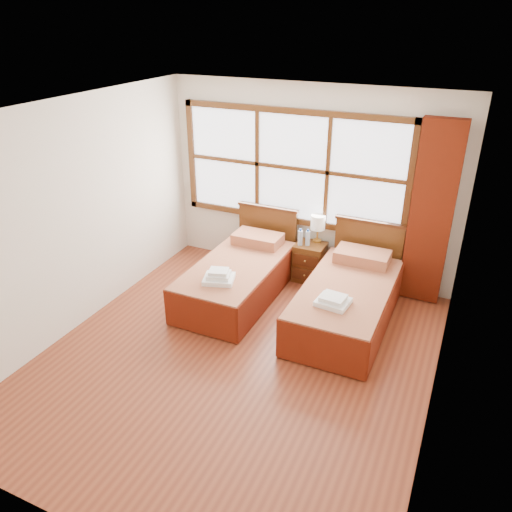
% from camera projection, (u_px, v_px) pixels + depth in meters
% --- Properties ---
extents(floor, '(4.50, 4.50, 0.00)m').
position_uv_depth(floor, '(236.00, 358.00, 5.42)').
color(floor, brown).
rests_on(floor, ground).
extents(ceiling, '(4.50, 4.50, 0.00)m').
position_uv_depth(ceiling, '(231.00, 113.00, 4.26)').
color(ceiling, white).
rests_on(ceiling, wall_back).
extents(wall_back, '(4.00, 0.00, 4.00)m').
position_uv_depth(wall_back, '(310.00, 184.00, 6.67)').
color(wall_back, silver).
rests_on(wall_back, floor).
extents(wall_left, '(0.00, 4.50, 4.50)m').
position_uv_depth(wall_left, '(75.00, 218.00, 5.58)').
color(wall_left, silver).
rests_on(wall_left, floor).
extents(wall_right, '(0.00, 4.50, 4.50)m').
position_uv_depth(wall_right, '(451.00, 294.00, 4.09)').
color(wall_right, silver).
rests_on(wall_right, floor).
extents(window, '(3.16, 0.06, 1.56)m').
position_uv_depth(window, '(292.00, 168.00, 6.65)').
color(window, white).
rests_on(window, wall_back).
extents(curtain, '(0.50, 0.16, 2.30)m').
position_uv_depth(curtain, '(431.00, 215.00, 6.02)').
color(curtain, '#5E1909').
rests_on(curtain, wall_back).
extents(bed_left, '(0.97, 1.99, 0.93)m').
position_uv_depth(bed_left, '(239.00, 276.00, 6.47)').
color(bed_left, '#43200E').
rests_on(bed_left, floor).
extents(bed_right, '(0.99, 2.01, 0.96)m').
position_uv_depth(bed_right, '(347.00, 300.00, 5.93)').
color(bed_right, '#43200E').
rests_on(bed_right, floor).
extents(nightstand, '(0.40, 0.40, 0.54)m').
position_uv_depth(nightstand, '(309.00, 262.00, 6.87)').
color(nightstand, '#552F12').
rests_on(nightstand, floor).
extents(towels_left, '(0.43, 0.40, 0.15)m').
position_uv_depth(towels_left, '(219.00, 277.00, 5.90)').
color(towels_left, white).
rests_on(towels_left, bed_left).
extents(towels_right, '(0.37, 0.33, 0.10)m').
position_uv_depth(towels_right, '(333.00, 301.00, 5.41)').
color(towels_right, white).
rests_on(towels_right, bed_right).
extents(lamp, '(0.20, 0.20, 0.38)m').
position_uv_depth(lamp, '(318.00, 223.00, 6.73)').
color(lamp, gold).
rests_on(lamp, nightstand).
extents(bottle_near, '(0.06, 0.06, 0.24)m').
position_uv_depth(bottle_near, '(300.00, 238.00, 6.69)').
color(bottle_near, '#AAC3DB').
rests_on(bottle_near, nightstand).
extents(bottle_far, '(0.06, 0.06, 0.23)m').
position_uv_depth(bottle_far, '(308.00, 238.00, 6.69)').
color(bottle_far, '#AAC3DB').
rests_on(bottle_far, nightstand).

